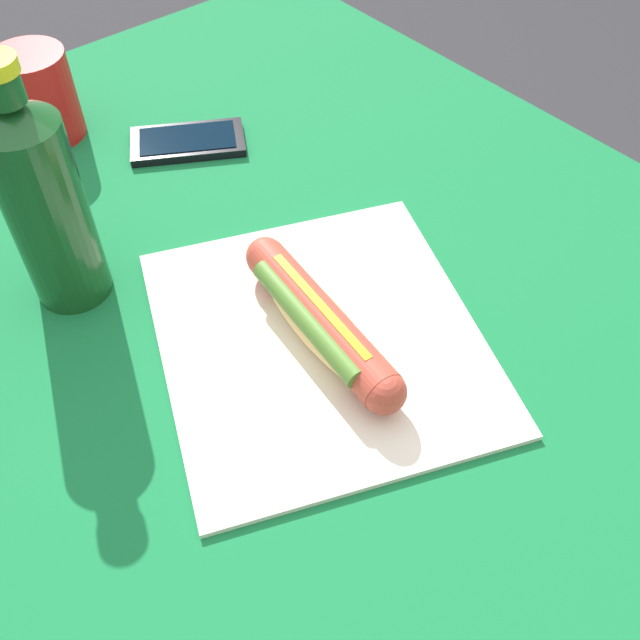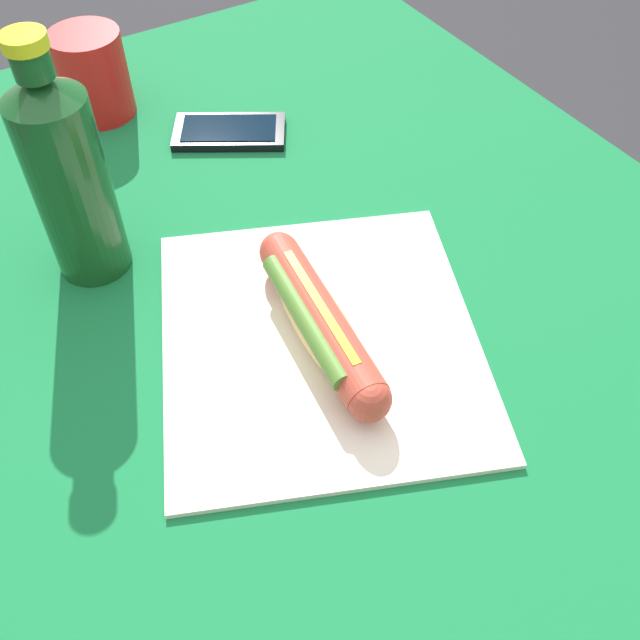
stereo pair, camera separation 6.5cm
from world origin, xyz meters
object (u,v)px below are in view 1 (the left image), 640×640
(cell_phone, at_px, (188,142))
(soda_bottle, at_px, (44,202))
(drinking_cup, at_px, (39,96))
(hot_dog, at_px, (319,320))

(cell_phone, xyz_separation_m, soda_bottle, (-0.13, 0.22, 0.11))
(cell_phone, height_order, drinking_cup, drinking_cup)
(hot_dog, xyz_separation_m, soda_bottle, (0.21, 0.14, 0.08))
(soda_bottle, bearing_deg, hot_dog, -145.72)
(soda_bottle, xyz_separation_m, drinking_cup, (0.26, -0.10, -0.06))
(cell_phone, distance_m, soda_bottle, 0.28)
(soda_bottle, relative_size, drinking_cup, 2.34)
(hot_dog, distance_m, drinking_cup, 0.47)
(drinking_cup, bearing_deg, soda_bottle, 158.84)
(cell_phone, height_order, soda_bottle, soda_bottle)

